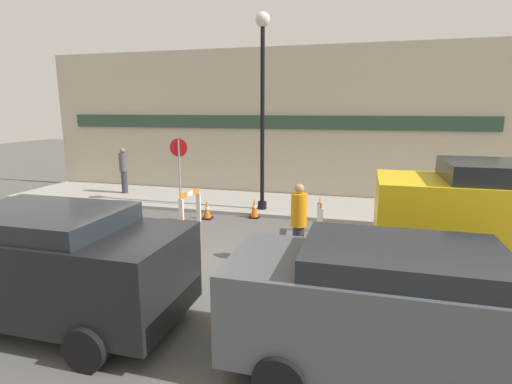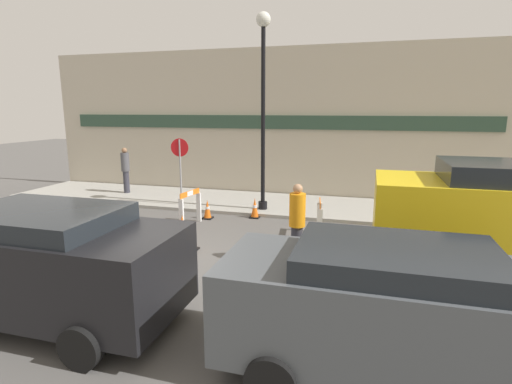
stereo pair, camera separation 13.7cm
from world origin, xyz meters
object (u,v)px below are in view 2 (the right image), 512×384
parked_car_2 (393,306)px  person_worker (297,221)px  person_pedestrian (126,168)px  parked_car_1 (44,259)px  stop_sign (180,161)px  streetlamp_post (263,88)px

parked_car_2 → person_worker: bearing=117.7°
person_pedestrian → parked_car_1: 9.47m
person_worker → parked_car_1: bearing=95.8°
person_pedestrian → parked_car_2: 12.62m
parked_car_2 → stop_sign: bearing=131.4°
parked_car_1 → parked_car_2: size_ratio=1.03×
parked_car_1 → stop_sign: bearing=100.1°
streetlamp_post → person_worker: 5.36m
person_worker → parked_car_2: person_worker is taller
stop_sign → person_worker: 6.12m
person_worker → parked_car_1: size_ratio=0.41×
streetlamp_post → parked_car_1: size_ratio=1.38×
stop_sign → streetlamp_post: bearing=175.6°
stop_sign → person_pedestrian: stop_sign is taller
stop_sign → parked_car_1: bearing=92.7°
person_worker → parked_car_2: bearing=168.3°
streetlamp_post → stop_sign: 3.64m
stop_sign → parked_car_2: 9.74m
parked_car_1 → parked_car_2: (5.13, 0.00, -0.05)m
streetlamp_post → person_worker: (1.84, -4.06, -2.96)m
stop_sign → person_worker: bearing=132.5°
streetlamp_post → person_pedestrian: bearing=169.7°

